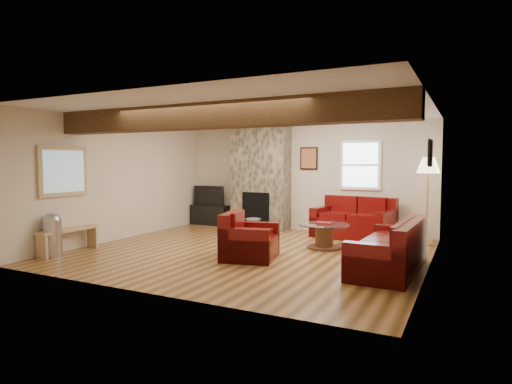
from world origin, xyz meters
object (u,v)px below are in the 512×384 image
coffee_table (324,236)px  armchair_red (250,236)px  loveseat (353,218)px  television (211,195)px  tv_cabinet (211,215)px  sofa_three (389,245)px  floor_lamp (428,170)px

coffee_table → armchair_red: bearing=-122.6°
loveseat → television: size_ratio=1.86×
armchair_red → tv_cabinet: size_ratio=0.94×
loveseat → sofa_three: bearing=-56.1°
sofa_three → floor_lamp: 2.66m
tv_cabinet → television: television is taller
armchair_red → television: television is taller
armchair_red → floor_lamp: 3.79m
coffee_table → television: 3.97m
sofa_three → television: bearing=-117.3°
television → tv_cabinet: bearing=0.0°
sofa_three → coffee_table: bearing=-128.0°
armchair_red → floor_lamp: (2.54, 2.60, 1.07)m
loveseat → armchair_red: loveseat is taller
loveseat → coffee_table: 1.39m
armchair_red → television: bearing=28.7°
tv_cabinet → armchair_red: bearing=-48.0°
loveseat → coffee_table: bearing=-89.3°
loveseat → floor_lamp: (1.47, -0.11, 1.03)m
armchair_red → loveseat: bearing=-34.9°
coffee_table → floor_lamp: 2.43m
loveseat → coffee_table: (-0.21, -1.36, -0.20)m
loveseat → floor_lamp: 1.80m
floor_lamp → television: bearing=175.6°
floor_lamp → loveseat: bearing=175.8°
loveseat → floor_lamp: size_ratio=0.95×
television → floor_lamp: (5.25, -0.41, 0.70)m
armchair_red → floor_lamp: size_ratio=0.56×
loveseat → television: television is taller
loveseat → tv_cabinet: size_ratio=1.61×
coffee_table → floor_lamp: size_ratio=0.55×
coffee_table → tv_cabinet: (-3.57, 1.66, 0.02)m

